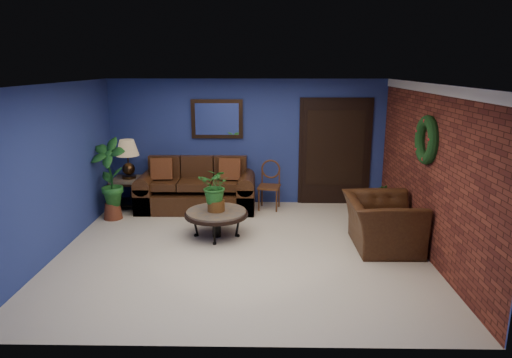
{
  "coord_description": "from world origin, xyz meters",
  "views": [
    {
      "loc": [
        0.33,
        -6.53,
        2.75
      ],
      "look_at": [
        0.2,
        0.55,
        0.98
      ],
      "focal_mm": 32.0,
      "sensor_mm": 36.0,
      "label": 1
    }
  ],
  "objects_px": {
    "end_table": "(130,185)",
    "armchair": "(382,223)",
    "sofa": "(197,192)",
    "table_lamp": "(128,154)",
    "side_chair": "(270,182)",
    "coffee_table": "(216,214)"
  },
  "relations": [
    {
      "from": "sofa",
      "to": "coffee_table",
      "type": "xyz_separation_m",
      "value": [
        0.54,
        -1.55,
        0.05
      ]
    },
    {
      "from": "end_table",
      "to": "sofa",
      "type": "bearing_deg",
      "value": 1.53
    },
    {
      "from": "side_chair",
      "to": "armchair",
      "type": "relative_size",
      "value": 0.78
    },
    {
      "from": "coffee_table",
      "to": "side_chair",
      "type": "relative_size",
      "value": 1.09
    },
    {
      "from": "coffee_table",
      "to": "end_table",
      "type": "bearing_deg",
      "value": 140.83
    },
    {
      "from": "end_table",
      "to": "table_lamp",
      "type": "relative_size",
      "value": 0.91
    },
    {
      "from": "table_lamp",
      "to": "armchair",
      "type": "bearing_deg",
      "value": -23.25
    },
    {
      "from": "end_table",
      "to": "side_chair",
      "type": "distance_m",
      "value": 2.75
    },
    {
      "from": "coffee_table",
      "to": "sofa",
      "type": "bearing_deg",
      "value": 109.1
    },
    {
      "from": "table_lamp",
      "to": "sofa",
      "type": "bearing_deg",
      "value": 1.53
    },
    {
      "from": "armchair",
      "to": "side_chair",
      "type": "bearing_deg",
      "value": 40.08
    },
    {
      "from": "sofa",
      "to": "armchair",
      "type": "relative_size",
      "value": 1.86
    },
    {
      "from": "end_table",
      "to": "table_lamp",
      "type": "xyz_separation_m",
      "value": [
        0.0,
        0.0,
        0.62
      ]
    },
    {
      "from": "sofa",
      "to": "side_chair",
      "type": "relative_size",
      "value": 2.37
    },
    {
      "from": "sofa",
      "to": "end_table",
      "type": "relative_size",
      "value": 3.39
    },
    {
      "from": "armchair",
      "to": "sofa",
      "type": "bearing_deg",
      "value": 57.5
    },
    {
      "from": "sofa",
      "to": "armchair",
      "type": "distance_m",
      "value": 3.69
    },
    {
      "from": "end_table",
      "to": "armchair",
      "type": "height_order",
      "value": "armchair"
    },
    {
      "from": "table_lamp",
      "to": "side_chair",
      "type": "xyz_separation_m",
      "value": [
        2.75,
        0.07,
        -0.55
      ]
    },
    {
      "from": "end_table",
      "to": "side_chair",
      "type": "relative_size",
      "value": 0.7
    },
    {
      "from": "table_lamp",
      "to": "side_chair",
      "type": "height_order",
      "value": "table_lamp"
    },
    {
      "from": "end_table",
      "to": "armchair",
      "type": "relative_size",
      "value": 0.55
    }
  ]
}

